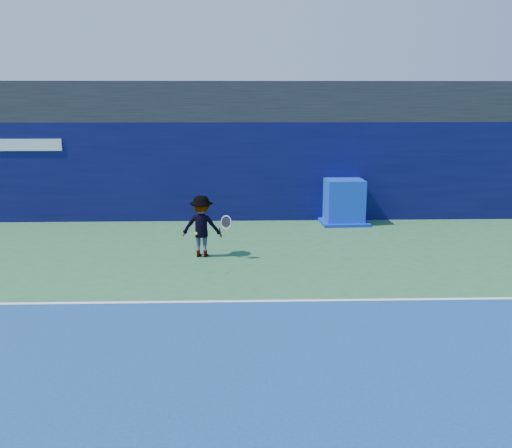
# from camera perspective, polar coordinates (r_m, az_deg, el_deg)

# --- Properties ---
(ground) EXTENTS (80.00, 80.00, 0.00)m
(ground) POSITION_cam_1_polar(r_m,az_deg,el_deg) (8.16, -5.30, -15.26)
(ground) COLOR #2D643A
(ground) RESTS_ON ground
(baseline) EXTENTS (24.00, 0.10, 0.01)m
(baseline) POSITION_cam_1_polar(r_m,az_deg,el_deg) (10.89, -4.34, -7.73)
(baseline) COLOR white
(baseline) RESTS_ON ground
(stadium_band) EXTENTS (36.00, 3.00, 1.20)m
(stadium_band) POSITION_cam_1_polar(r_m,az_deg,el_deg) (18.68, -3.36, 12.18)
(stadium_band) COLOR #212227
(stadium_band) RESTS_ON back_wall_assembly
(back_wall_assembly) EXTENTS (36.00, 1.03, 3.00)m
(back_wall_assembly) POSITION_cam_1_polar(r_m,az_deg,el_deg) (17.84, -3.38, 5.37)
(back_wall_assembly) COLOR #0B0C3D
(back_wall_assembly) RESTS_ON ground
(equipment_cart) EXTENTS (1.46, 1.46, 1.34)m
(equipment_cart) POSITION_cam_1_polar(r_m,az_deg,el_deg) (17.44, 8.72, 2.10)
(equipment_cart) COLOR #0E36C5
(equipment_cart) RESTS_ON ground
(tennis_player) EXTENTS (1.24, 0.71, 1.48)m
(tennis_player) POSITION_cam_1_polar(r_m,az_deg,el_deg) (13.68, -5.44, -0.22)
(tennis_player) COLOR white
(tennis_player) RESTS_ON ground
(tennis_ball) EXTENTS (0.06, 0.06, 0.06)m
(tennis_ball) POSITION_cam_1_polar(r_m,az_deg,el_deg) (12.19, -6.03, -0.95)
(tennis_ball) COLOR #C0DD18
(tennis_ball) RESTS_ON ground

